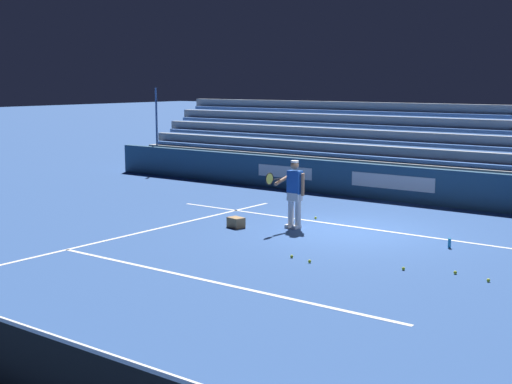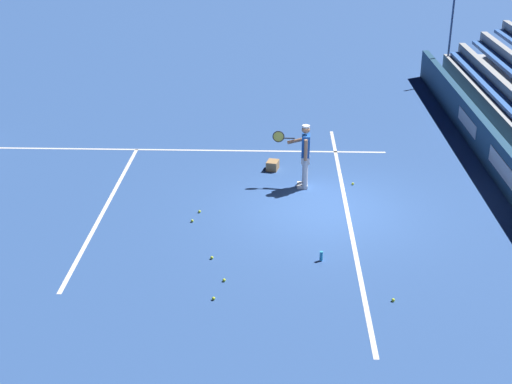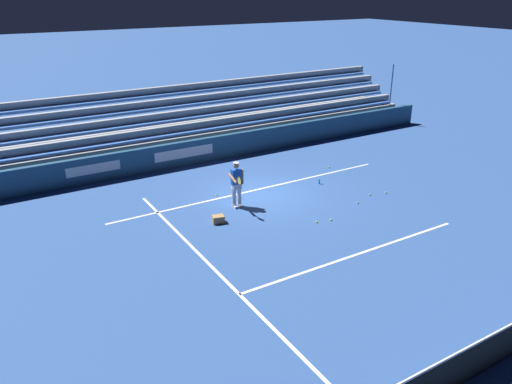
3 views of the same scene
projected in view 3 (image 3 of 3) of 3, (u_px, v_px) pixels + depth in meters
ground_plane at (262, 194)px, 19.48m from camera, size 160.00×160.00×0.00m
court_baseline_white at (255, 190)px, 19.87m from camera, size 12.00×0.10×0.01m
court_sideline_white at (214, 269)px, 14.35m from camera, size 0.10×12.00×0.01m
court_service_line_white at (357, 254)px, 15.13m from camera, size 8.22×0.10×0.01m
back_wall_sponsor_board at (208, 149)px, 23.01m from camera, size 26.34×0.25×1.10m
bleacher_stand at (188, 133)px, 24.70m from camera, size 25.03×3.20×3.40m
tennis_player at (237, 184)px, 18.04m from camera, size 0.60×0.98×1.71m
ball_box_cardboard at (218, 219)px, 17.10m from camera, size 0.46×0.38×0.26m
tennis_ball_near_player at (317, 222)px, 17.13m from camera, size 0.07×0.07×0.07m
tennis_ball_stray_back at (331, 220)px, 17.28m from camera, size 0.07×0.07×0.07m
tennis_ball_far_right at (329, 167)px, 22.27m from camera, size 0.07×0.07×0.07m
tennis_ball_midcourt at (358, 203)px, 18.63m from camera, size 0.07×0.07×0.07m
tennis_ball_toward_net at (370, 195)px, 19.34m from camera, size 0.07×0.07×0.07m
tennis_ball_on_baseline at (386, 192)px, 19.55m from camera, size 0.07×0.07×0.07m
tennis_ball_far_left at (216, 195)px, 19.33m from camera, size 0.07×0.07×0.07m
water_bottle at (319, 181)px, 20.46m from camera, size 0.07×0.07×0.22m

